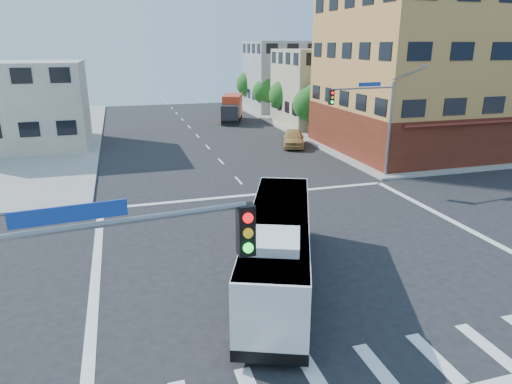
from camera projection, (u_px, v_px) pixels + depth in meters
name	position (u px, v px, depth m)	size (l,w,h in m)	color
ground	(308.00, 255.00, 21.44)	(120.00, 120.00, 0.00)	black
sidewalk_ne	(444.00, 116.00, 62.83)	(50.00, 50.00, 0.15)	#99968E
corner_building_ne	(433.00, 86.00, 41.91)	(18.10, 15.44, 14.00)	#B38540
building_east_near	(330.00, 87.00, 55.66)	(12.06, 10.06, 9.00)	#B5AA8A
building_east_far	(290.00, 76.00, 68.28)	(12.06, 10.06, 10.00)	#9C9C97
building_west	(18.00, 106.00, 42.94)	(12.06, 10.06, 8.00)	beige
signal_mast_ne	(371.00, 111.00, 32.06)	(7.91, 1.13, 8.07)	slate
signal_mast_sw	(65.00, 319.00, 7.74)	(7.91, 1.01, 8.07)	slate
street_tree_a	(311.00, 102.00, 49.04)	(3.60, 3.60, 5.53)	#382514
street_tree_b	(285.00, 93.00, 56.29)	(3.80, 3.80, 5.79)	#382514
street_tree_c	(265.00, 90.00, 63.67)	(3.40, 3.40, 5.29)	#382514
street_tree_d	(250.00, 83.00, 70.84)	(4.00, 4.00, 6.03)	#382514
transit_bus	(279.00, 247.00, 18.48)	(6.34, 11.17, 3.28)	black
box_truck	(232.00, 109.00, 58.64)	(4.37, 7.67, 3.32)	black
parked_car	(294.00, 138.00, 44.21)	(1.97, 4.90, 1.67)	tan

